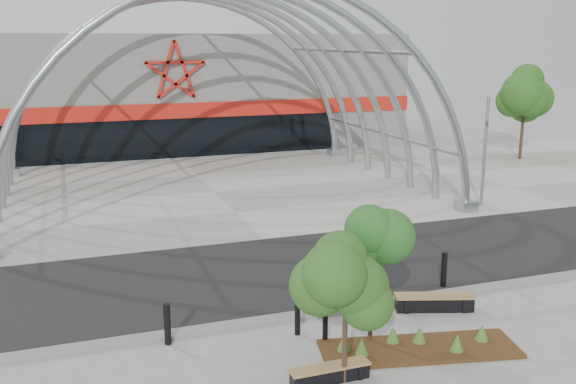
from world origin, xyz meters
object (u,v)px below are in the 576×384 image
at_px(street_tree_1, 373,251).
at_px(bench_0, 330,374).
at_px(bench_1, 434,303).
at_px(signal_pole, 485,150).
at_px(street_tree_0, 346,275).
at_px(bollard_2, 325,327).

relative_size(street_tree_1, bench_0, 1.82).
bearing_deg(bench_1, bench_0, -148.81).
relative_size(street_tree_1, bench_1, 1.49).
distance_m(signal_pole, bench_1, 13.00).
xyz_separation_m(street_tree_0, bench_0, (-0.30, 0.12, -2.41)).
relative_size(bench_0, bollard_2, 2.19).
distance_m(street_tree_0, bench_1, 5.50).
height_order(signal_pole, street_tree_1, signal_pole).
bearing_deg(bench_1, street_tree_1, -154.81).
xyz_separation_m(street_tree_1, bench_0, (-1.71, -1.40, -2.30)).
bearing_deg(street_tree_1, street_tree_0, -132.92).
distance_m(street_tree_1, bench_1, 3.73).
bearing_deg(signal_pole, bench_0, -136.48).
bearing_deg(bench_1, street_tree_0, -145.81).
height_order(street_tree_1, bench_0, street_tree_1).
height_order(signal_pole, bench_1, signal_pole).
bearing_deg(bollard_2, signal_pole, 40.31).
xyz_separation_m(street_tree_0, bollard_2, (0.35, 1.98, -2.17)).
xyz_separation_m(signal_pole, street_tree_0, (-12.57, -12.34, -0.07)).
bearing_deg(street_tree_0, street_tree_1, 47.08).
bearing_deg(street_tree_0, bollard_2, 79.88).
height_order(signal_pole, bench_0, signal_pole).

